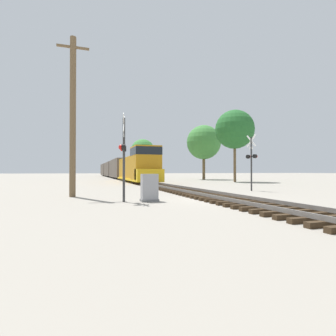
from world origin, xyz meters
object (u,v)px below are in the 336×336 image
object	(u,v)px
tree_mid_background	(204,142)
tree_far_right	(235,130)
freight_train	(115,169)
crossing_signal_far	(252,159)
tree_deep_background	(143,151)
crossing_signal_near	(123,151)
relay_cabinet	(149,188)
utility_pole	(73,115)

from	to	relation	value
tree_mid_background	tree_far_right	bearing A→B (deg)	-92.69
freight_train	crossing_signal_far	distance (m)	45.36
tree_far_right	tree_deep_background	world-z (taller)	tree_far_right
crossing_signal_far	crossing_signal_near	bearing A→B (deg)	103.10
tree_far_right	tree_mid_background	world-z (taller)	tree_far_right
relay_cabinet	tree_mid_background	xyz separation A→B (m)	(17.68, 31.07, 6.12)
utility_pole	tree_deep_background	bearing A→B (deg)	73.11
crossing_signal_near	tree_deep_background	xyz separation A→B (m)	(11.59, 49.68, 3.92)
relay_cabinet	tree_deep_background	distance (m)	51.22
crossing_signal_far	tree_far_right	distance (m)	18.16
freight_train	tree_far_right	xyz separation A→B (m)	(13.43, -29.62, 5.39)
freight_train	utility_pole	xyz separation A→B (m)	(-7.42, -45.85, 2.73)
relay_cabinet	tree_mid_background	size ratio (longest dim) A/B	0.14
tree_mid_background	tree_deep_background	world-z (taller)	tree_mid_background
freight_train	utility_pole	size ratio (longest dim) A/B	7.53
crossing_signal_near	crossing_signal_far	size ratio (longest dim) A/B	0.99
relay_cabinet	freight_train	bearing A→B (deg)	85.70
tree_deep_background	tree_mid_background	bearing A→B (deg)	-68.64
crossing_signal_far	relay_cabinet	bearing A→B (deg)	106.68
crossing_signal_far	tree_deep_background	size ratio (longest dim) A/B	0.46
crossing_signal_near	relay_cabinet	distance (m)	2.17
crossing_signal_far	tree_deep_background	distance (m)	45.61
crossing_signal_near	crossing_signal_far	bearing A→B (deg)	123.93
freight_train	crossing_signal_near	xyz separation A→B (m)	(-4.97, -49.32, 0.42)
utility_pole	tree_mid_background	world-z (taller)	tree_mid_background
freight_train	crossing_signal_near	distance (m)	49.57
crossing_signal_near	relay_cabinet	world-z (taller)	crossing_signal_near
utility_pole	crossing_signal_far	bearing A→B (deg)	3.61
crossing_signal_near	utility_pole	xyz separation A→B (m)	(-2.44, 3.46, 2.31)
freight_train	crossing_signal_near	bearing A→B (deg)	-95.76
crossing_signal_near	tree_mid_background	xyz separation A→B (m)	(18.93, 30.92, 4.35)
crossing_signal_far	utility_pole	world-z (taller)	utility_pole
relay_cabinet	tree_deep_background	xyz separation A→B (m)	(10.34, 49.84, 5.70)
tree_far_right	relay_cabinet	bearing A→B (deg)	-130.83
crossing_signal_near	tree_mid_background	size ratio (longest dim) A/B	0.42
freight_train	crossing_signal_far	world-z (taller)	freight_train
crossing_signal_near	tree_far_right	distance (m)	27.41
crossing_signal_near	utility_pole	world-z (taller)	utility_pole
tree_mid_background	tree_deep_background	size ratio (longest dim) A/B	1.07
relay_cabinet	crossing_signal_near	bearing A→B (deg)	172.92
utility_pole	tree_mid_background	size ratio (longest dim) A/B	0.94
relay_cabinet	tree_deep_background	world-z (taller)	tree_deep_background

